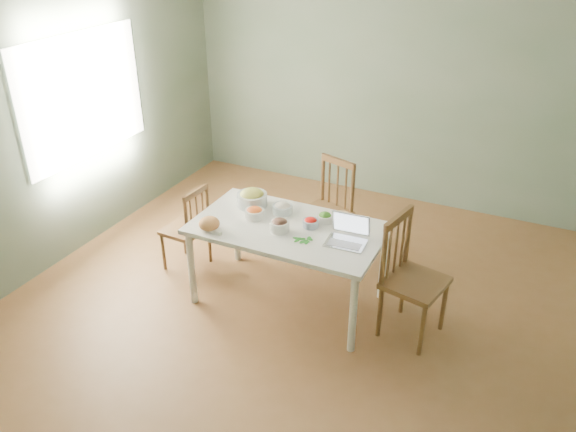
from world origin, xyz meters
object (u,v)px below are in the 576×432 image
at_px(dining_table, 288,264).
at_px(bowl_squash, 252,198).
at_px(chair_left, 185,227).
at_px(chair_right, 416,280).
at_px(laptop, 346,232).
at_px(chair_far, 324,211).
at_px(bread_boule, 209,224).

height_order(dining_table, bowl_squash, bowl_squash).
distance_m(chair_left, chair_right, 2.23).
height_order(bowl_squash, laptop, laptop).
bearing_deg(chair_left, chair_right, 91.70).
xyz_separation_m(dining_table, chair_left, (-1.13, 0.08, 0.06)).
relative_size(chair_right, laptop, 3.31).
relative_size(chair_far, laptop, 3.16).
bearing_deg(bread_boule, bowl_squash, 78.59).
height_order(chair_right, laptop, chair_right).
xyz_separation_m(chair_left, bowl_squash, (0.67, 0.13, 0.40)).
height_order(chair_right, bread_boule, chair_right).
height_order(chair_left, chair_right, chair_right).
relative_size(bread_boule, bowl_squash, 0.65).
distance_m(dining_table, bowl_squash, 0.68).
relative_size(chair_right, bread_boule, 5.93).
bearing_deg(dining_table, chair_left, 176.03).
bearing_deg(chair_left, chair_far, 127.08).
xyz_separation_m(chair_left, bread_boule, (0.56, -0.41, 0.38)).
bearing_deg(chair_left, bread_boule, 57.12).
bearing_deg(dining_table, chair_far, 90.47).
xyz_separation_m(chair_right, bowl_squash, (-1.56, 0.18, 0.31)).
bearing_deg(chair_far, laptop, -40.65).
height_order(chair_left, bread_boule, bread_boule).
distance_m(dining_table, chair_right, 1.11).
relative_size(bread_boule, laptop, 0.56).
bearing_deg(dining_table, bread_boule, -149.84).
xyz_separation_m(chair_right, bread_boule, (-1.67, -0.36, 0.29)).
relative_size(bowl_squash, laptop, 0.86).
distance_m(bread_boule, laptop, 1.13).
distance_m(chair_far, laptop, 1.10).
xyz_separation_m(dining_table, bowl_squash, (-0.46, 0.21, 0.45)).
bearing_deg(bread_boule, laptop, 13.94).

